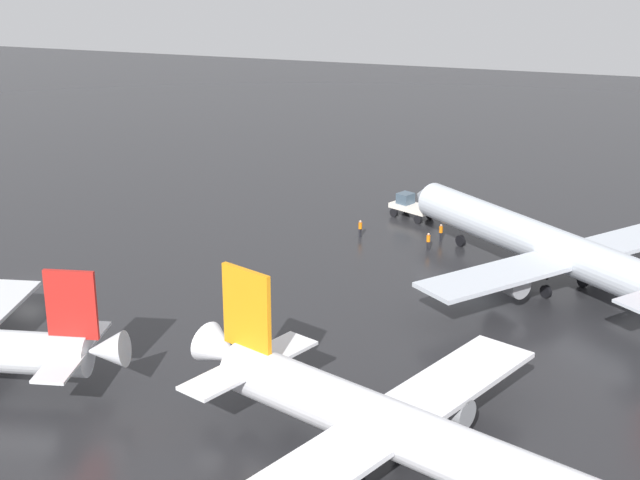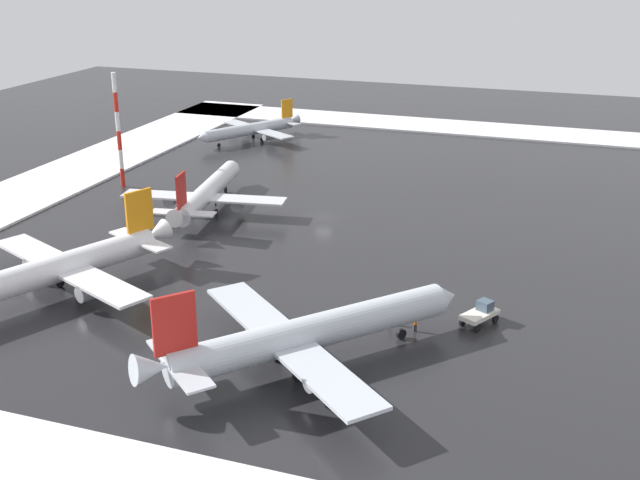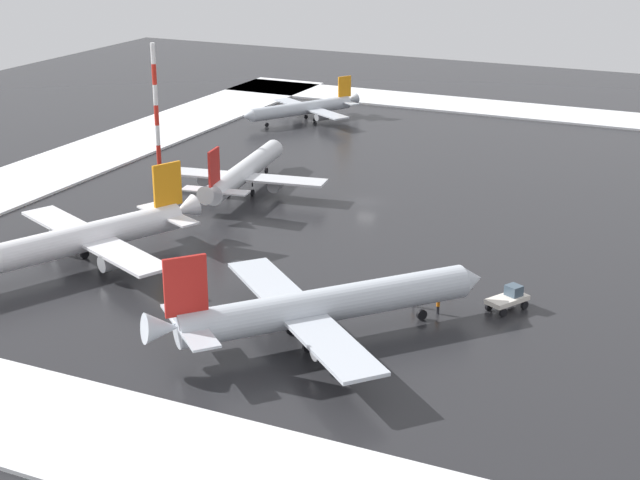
% 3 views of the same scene
% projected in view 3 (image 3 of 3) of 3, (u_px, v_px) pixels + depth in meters
% --- Properties ---
extents(ground_plane, '(240.00, 240.00, 0.00)m').
position_uv_depth(ground_plane, '(366.00, 201.00, 137.32)').
color(ground_plane, '#232326').
extents(snow_bank_far, '(152.00, 16.00, 0.38)m').
position_uv_depth(snow_bank_far, '(79.00, 160.00, 157.25)').
color(snow_bank_far, white).
rests_on(snow_bank_far, ground_plane).
extents(snow_bank_left, '(14.00, 116.00, 0.38)m').
position_uv_depth(snow_bank_left, '(496.00, 108.00, 194.30)').
color(snow_bank_left, white).
rests_on(snow_bank_left, ground_plane).
extents(snow_bank_right, '(14.00, 116.00, 0.38)m').
position_uv_depth(snow_bank_right, '(52.00, 423.00, 80.21)').
color(snow_bank_right, white).
rests_on(snow_bank_right, ground_plane).
extents(airplane_distant_tail, '(29.12, 27.18, 10.61)m').
position_uv_depth(airplane_distant_tail, '(320.00, 306.00, 94.31)').
color(airplane_distant_tail, silver).
rests_on(airplane_distant_tail, ground_plane).
extents(airplane_parked_starboard, '(30.46, 25.42, 9.07)m').
position_uv_depth(airplane_parked_starboard, '(244.00, 171.00, 140.88)').
color(airplane_parked_starboard, silver).
rests_on(airplane_parked_starboard, ground_plane).
extents(airplane_parked_portside, '(22.87, 19.59, 7.56)m').
position_uv_depth(airplane_parked_portside, '(304.00, 108.00, 183.53)').
color(airplane_parked_portside, silver).
rests_on(airplane_parked_portside, ground_plane).
extents(airplane_far_rear, '(32.50, 27.59, 10.21)m').
position_uv_depth(airplane_far_rear, '(75.00, 240.00, 112.37)').
color(airplane_far_rear, white).
rests_on(airplane_far_rear, ground_plane).
extents(pushback_tug, '(5.09, 4.10, 2.50)m').
position_uv_depth(pushback_tug, '(509.00, 298.00, 101.86)').
color(pushback_tug, silver).
rests_on(pushback_tug, ground_plane).
extents(ground_crew_mid_apron, '(0.36, 0.36, 1.71)m').
position_uv_depth(ground_crew_mid_apron, '(414.00, 298.00, 102.61)').
color(ground_crew_mid_apron, black).
rests_on(ground_crew_mid_apron, ground_plane).
extents(ground_crew_near_tug, '(0.36, 0.36, 1.71)m').
position_uv_depth(ground_crew_near_tug, '(438.00, 305.00, 100.84)').
color(ground_crew_near_tug, black).
rests_on(ground_crew_near_tug, ground_plane).
extents(ground_crew_beside_wing, '(0.36, 0.36, 1.71)m').
position_uv_depth(ground_crew_beside_wing, '(452.00, 278.00, 107.91)').
color(ground_crew_beside_wing, black).
rests_on(ground_crew_beside_wing, ground_plane).
extents(antenna_mast, '(0.70, 0.70, 19.21)m').
position_uv_depth(antenna_mast, '(156.00, 105.00, 152.32)').
color(antenna_mast, red).
rests_on(antenna_mast, ground_plane).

